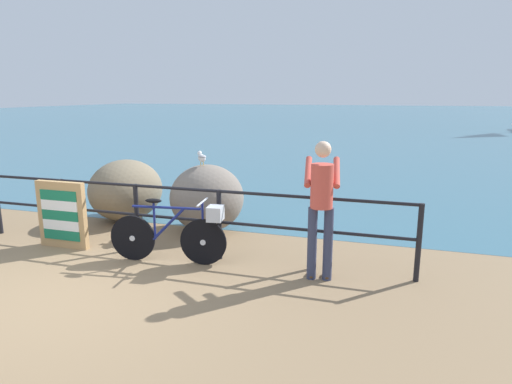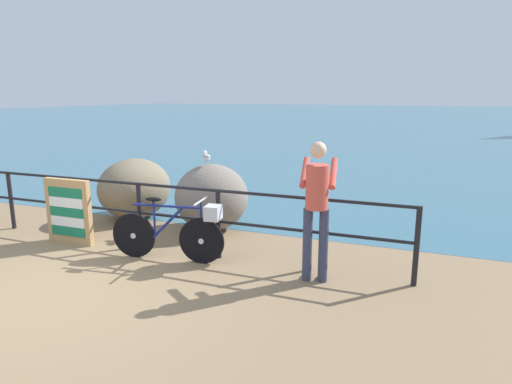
% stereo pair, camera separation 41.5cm
% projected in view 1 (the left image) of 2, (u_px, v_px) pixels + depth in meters
% --- Properties ---
extents(ground_plane, '(120.00, 120.00, 0.10)m').
position_uv_depth(ground_plane, '(323.00, 139.00, 23.96)').
color(ground_plane, '#846B4C').
extents(sea_surface, '(120.00, 90.00, 0.01)m').
position_uv_depth(sea_surface, '(362.00, 115.00, 50.01)').
color(sea_surface, '#38667A').
rests_on(sea_surface, ground_plane).
extents(promenade_railing, '(8.13, 0.07, 1.02)m').
position_uv_depth(promenade_railing, '(137.00, 209.00, 6.70)').
color(promenade_railing, black).
rests_on(promenade_railing, ground_plane).
extents(bicycle, '(1.69, 0.48, 0.92)m').
position_uv_depth(bicycle, '(177.00, 231.00, 6.18)').
color(bicycle, black).
rests_on(bicycle, ground_plane).
extents(person_at_railing, '(0.51, 0.66, 1.78)m').
position_uv_depth(person_at_railing, '(321.00, 204.00, 5.54)').
color(person_at_railing, '#333851').
rests_on(person_at_railing, ground_plane).
extents(folded_deckchair_stack, '(0.84, 0.10, 1.04)m').
position_uv_depth(folded_deckchair_stack, '(62.00, 215.00, 6.82)').
color(folded_deckchair_stack, tan).
rests_on(folded_deckchair_stack, ground_plane).
extents(breakwater_boulder_main, '(1.27, 1.28, 1.16)m').
position_uv_depth(breakwater_boulder_main, '(207.00, 198.00, 7.67)').
color(breakwater_boulder_main, slate).
rests_on(breakwater_boulder_main, ground).
extents(breakwater_boulder_left, '(1.29, 1.49, 1.14)m').
position_uv_depth(breakwater_boulder_left, '(126.00, 190.00, 8.33)').
color(breakwater_boulder_left, '#776953').
rests_on(breakwater_boulder_left, ground).
extents(seagull, '(0.27, 0.30, 0.23)m').
position_uv_depth(seagull, '(202.00, 157.00, 7.45)').
color(seagull, gold).
rests_on(seagull, breakwater_boulder_main).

